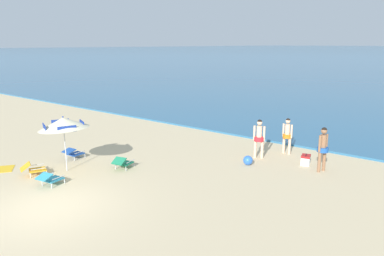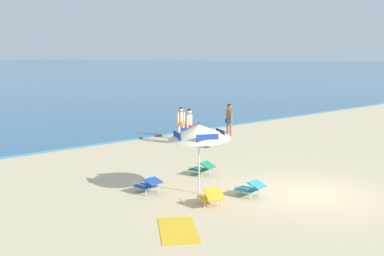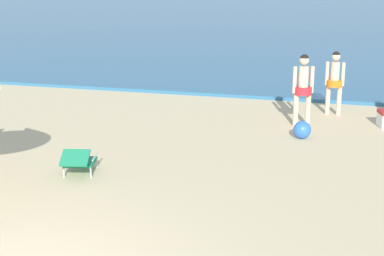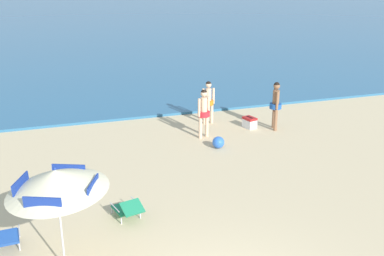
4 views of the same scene
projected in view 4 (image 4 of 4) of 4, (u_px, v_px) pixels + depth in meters
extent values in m
cylinder|color=silver|center=(60.00, 221.00, 8.90)|extent=(0.04, 0.04, 2.16)
cone|color=beige|center=(56.00, 181.00, 8.61)|extent=(2.42, 2.40, 0.58)
cube|color=navy|center=(69.00, 170.00, 9.30)|extent=(0.65, 0.30, 0.24)
cube|color=navy|center=(21.00, 184.00, 8.70)|extent=(0.30, 0.65, 0.24)
cube|color=navy|center=(42.00, 203.00, 7.99)|extent=(0.65, 0.30, 0.24)
cube|color=navy|center=(93.00, 187.00, 8.60)|extent=(0.30, 0.65, 0.24)
sphere|color=navy|center=(55.00, 169.00, 8.53)|extent=(0.06, 0.06, 0.06)
cube|color=#1E7F56|center=(126.00, 208.00, 11.14)|extent=(0.65, 0.71, 0.04)
cube|color=#1E7F56|center=(132.00, 208.00, 10.75)|extent=(0.58, 0.50, 0.21)
cylinder|color=silver|center=(112.00, 210.00, 11.28)|extent=(0.03, 0.03, 0.18)
cylinder|color=silver|center=(130.00, 205.00, 11.52)|extent=(0.03, 0.03, 0.18)
cylinder|color=silver|center=(121.00, 221.00, 10.82)|extent=(0.03, 0.03, 0.18)
cylinder|color=silver|center=(140.00, 215.00, 11.07)|extent=(0.03, 0.03, 0.18)
cylinder|color=silver|center=(115.00, 207.00, 10.96)|extent=(0.15, 0.53, 0.02)
cylinder|color=silver|center=(136.00, 201.00, 11.24)|extent=(0.15, 0.53, 0.02)
cube|color=#1E4799|center=(6.00, 238.00, 9.93)|extent=(0.56, 0.64, 0.04)
cube|color=#1E4799|center=(5.00, 237.00, 9.55)|extent=(0.52, 0.45, 0.13)
cylinder|color=silver|center=(18.00, 233.00, 10.30)|extent=(0.03, 0.03, 0.18)
cylinder|color=silver|center=(20.00, 247.00, 9.81)|extent=(0.03, 0.03, 0.18)
cylinder|color=silver|center=(19.00, 230.00, 9.99)|extent=(0.06, 0.54, 0.02)
cylinder|color=#8C6042|center=(274.00, 117.00, 17.16)|extent=(0.13, 0.13, 0.87)
cylinder|color=#8C6042|center=(276.00, 119.00, 16.87)|extent=(0.13, 0.13, 0.87)
cylinder|color=#1E51A3|center=(275.00, 106.00, 16.87)|extent=(0.44, 0.44, 0.18)
cylinder|color=#8C6042|center=(276.00, 98.00, 16.77)|extent=(0.24, 0.24, 0.62)
cylinder|color=#8C6042|center=(275.00, 97.00, 16.98)|extent=(0.09, 0.09, 0.65)
cylinder|color=#8C6042|center=(277.00, 100.00, 16.57)|extent=(0.09, 0.09, 0.65)
sphere|color=#8C6042|center=(277.00, 86.00, 16.62)|extent=(0.24, 0.24, 0.24)
sphere|color=black|center=(277.00, 85.00, 16.61)|extent=(0.22, 0.22, 0.22)
cylinder|color=beige|center=(207.00, 125.00, 16.29)|extent=(0.12, 0.12, 0.85)
cylinder|color=beige|center=(200.00, 127.00, 16.11)|extent=(0.12, 0.12, 0.85)
cylinder|color=red|center=(204.00, 114.00, 16.05)|extent=(0.42, 0.42, 0.18)
cylinder|color=beige|center=(204.00, 106.00, 15.96)|extent=(0.23, 0.23, 0.60)
cylinder|color=beige|center=(208.00, 105.00, 16.10)|extent=(0.09, 0.09, 0.64)
cylinder|color=beige|center=(199.00, 108.00, 15.84)|extent=(0.09, 0.09, 0.64)
sphere|color=beige|center=(204.00, 93.00, 15.81)|extent=(0.23, 0.23, 0.23)
sphere|color=black|center=(204.00, 93.00, 15.80)|extent=(0.21, 0.21, 0.21)
cylinder|color=beige|center=(212.00, 113.00, 17.70)|extent=(0.12, 0.12, 0.81)
cylinder|color=beige|center=(205.00, 113.00, 17.63)|extent=(0.12, 0.12, 0.81)
cylinder|color=orange|center=(208.00, 103.00, 17.52)|extent=(0.40, 0.40, 0.17)
cylinder|color=beige|center=(208.00, 96.00, 17.43)|extent=(0.22, 0.22, 0.57)
cylinder|color=beige|center=(213.00, 96.00, 17.49)|extent=(0.09, 0.09, 0.61)
cylinder|color=beige|center=(203.00, 97.00, 17.39)|extent=(0.09, 0.09, 0.61)
sphere|color=beige|center=(208.00, 85.00, 17.29)|extent=(0.22, 0.22, 0.22)
sphere|color=black|center=(208.00, 84.00, 17.28)|extent=(0.20, 0.20, 0.20)
cube|color=white|center=(249.00, 124.00, 17.26)|extent=(0.45, 0.55, 0.32)
cube|color=red|center=(250.00, 118.00, 17.20)|extent=(0.47, 0.57, 0.08)
cylinder|color=black|center=(250.00, 117.00, 17.18)|extent=(0.11, 0.33, 0.02)
sphere|color=blue|center=(218.00, 142.00, 15.31)|extent=(0.40, 0.40, 0.40)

